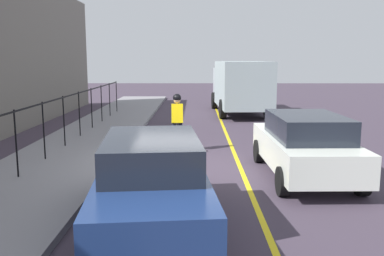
% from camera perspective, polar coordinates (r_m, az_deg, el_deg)
% --- Properties ---
extents(ground_plane, '(80.00, 80.00, 0.00)m').
position_cam_1_polar(ground_plane, '(11.64, -1.45, -5.08)').
color(ground_plane, '#3F3442').
extents(lane_line_centre, '(36.00, 0.12, 0.01)m').
position_cam_1_polar(lane_line_centre, '(11.70, 6.44, -5.05)').
color(lane_line_centre, yellow).
rests_on(lane_line_centre, ground).
extents(sidewalk, '(40.00, 3.20, 0.15)m').
position_cam_1_polar(sidewalk, '(12.22, -17.65, -4.47)').
color(sidewalk, gray).
rests_on(sidewalk, ground).
extents(iron_fence, '(19.87, 0.04, 1.60)m').
position_cam_1_polar(iron_fence, '(13.06, -18.24, 1.98)').
color(iron_fence, black).
rests_on(iron_fence, sidewalk).
extents(cyclist_lead, '(1.71, 0.38, 1.83)m').
position_cam_1_polar(cyclist_lead, '(13.30, -2.02, 0.74)').
color(cyclist_lead, black).
rests_on(cyclist_lead, ground).
extents(patrol_sedan, '(4.44, 2.01, 1.58)m').
position_cam_1_polar(patrol_sedan, '(10.68, 15.04, -2.17)').
color(patrol_sedan, white).
rests_on(patrol_sedan, ground).
extents(parked_sedan_rear, '(4.56, 2.28, 1.58)m').
position_cam_1_polar(parked_sedan_rear, '(7.24, -5.45, -7.33)').
color(parked_sedan_rear, navy).
rests_on(parked_sedan_rear, ground).
extents(box_truck_background, '(6.82, 2.81, 2.78)m').
position_cam_1_polar(box_truck_background, '(22.51, 6.54, 5.84)').
color(box_truck_background, '#ACBEBF').
rests_on(box_truck_background, ground).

